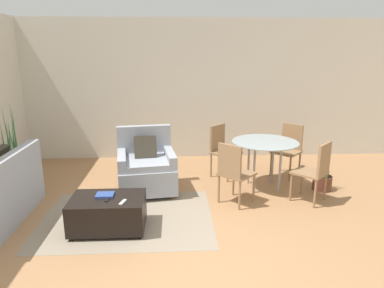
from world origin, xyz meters
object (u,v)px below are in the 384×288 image
tv_remote_secondary (108,199)px  potted_plant (15,169)px  armchair (146,168)px  book_stack (105,195)px  tv_remote_primary (123,202)px  potted_plant_small (323,178)px  dining_chair_far_left (222,147)px  dining_chair_far_right (289,146)px  dining_table (265,147)px  dining_chair_near_left (233,170)px  ottoman (108,212)px  dining_chair_near_right (316,168)px

tv_remote_secondary → potted_plant: potted_plant is taller
armchair → book_stack: 1.22m
book_stack → tv_remote_primary: (0.24, -0.20, -0.01)m
armchair → potted_plant_small: armchair is taller
dining_chair_far_left → dining_chair_far_right: bearing=0.0°
dining_table → dining_chair_far_right: size_ratio=1.14×
potted_plant_small → armchair: bearing=177.6°
dining_table → dining_chair_far_right: 0.85m
dining_chair_near_left → tv_remote_secondary: bearing=-157.5°
armchair → dining_chair_far_left: bearing=25.8°
dining_table → potted_plant_small: size_ratio=1.27×
armchair → dining_table: size_ratio=0.95×
ottoman → tv_remote_secondary: 0.20m
dining_chair_far_right → potted_plant_small: dining_chair_far_right is taller
dining_chair_far_left → dining_table: bearing=-45.0°
tv_remote_secondary → dining_chair_near_left: dining_chair_near_left is taller
ottoman → potted_plant_small: bearing=19.1°
ottoman → potted_plant_small: 3.32m
dining_table → potted_plant: bearing=175.3°
ottoman → dining_table: dining_table is taller
tv_remote_secondary → dining_chair_far_left: size_ratio=0.19×
armchair → dining_chair_near_left: 1.39m
tv_remote_secondary → dining_chair_near_right: 2.88m
dining_chair_far_right → dining_chair_near_right: bearing=-90.0°
ottoman → dining_chair_near_right: size_ratio=0.98×
dining_table → dining_chair_far_left: size_ratio=1.14×
dining_chair_far_left → dining_chair_far_right: size_ratio=1.00×
book_stack → potted_plant: bearing=139.4°
ottoman → dining_chair_near_right: dining_chair_near_right is taller
ottoman → tv_remote_secondary: tv_remote_secondary is taller
armchair → dining_chair_near_left: size_ratio=1.08×
armchair → tv_remote_primary: bearing=-97.2°
tv_remote_secondary → potted_plant_small: potted_plant_small is taller
armchair → tv_remote_primary: size_ratio=6.48×
armchair → potted_plant: (-2.16, 0.35, -0.10)m
dining_chair_near_left → dining_chair_far_right: (1.18, 1.18, 0.00)m
book_stack → potted_plant_small: (3.18, 1.03, -0.23)m
tv_remote_secondary → dining_chair_far_right: dining_chair_far_right is taller
potted_plant → dining_table: potted_plant is taller
ottoman → dining_table: 2.58m
potted_plant → potted_plant_small: (4.93, -0.47, -0.07)m
armchair → potted_plant_small: size_ratio=1.20×
dining_chair_near_right → tv_remote_secondary: bearing=-166.5°
dining_chair_near_right → armchair: bearing=166.9°
book_stack → potted_plant: potted_plant is taller
dining_chair_near_right → dining_chair_far_left: same height
tv_remote_secondary → dining_chair_near_right: (2.80, 0.67, 0.10)m
book_stack → dining_chair_far_left: (1.67, 1.76, 0.09)m
dining_chair_near_left → potted_plant_small: dining_chair_near_left is taller
potted_plant → dining_chair_far_right: 4.62m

